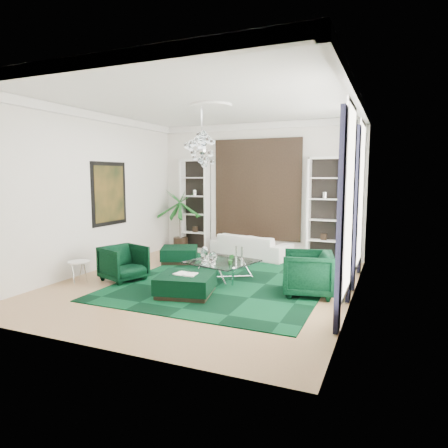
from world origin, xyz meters
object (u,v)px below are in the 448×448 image
at_px(armchair_right, 308,273).
at_px(ottoman_front, 186,285).
at_px(sofa, 251,246).
at_px(coffee_table, 222,271).
at_px(palm, 180,211).
at_px(armchair_left, 124,263).
at_px(ottoman_side, 179,255).
at_px(side_table, 80,272).

bearing_deg(armchair_right, ottoman_front, -78.73).
distance_m(sofa, coffee_table, 2.61).
bearing_deg(ottoman_front, palm, 120.45).
relative_size(armchair_left, ottoman_front, 0.83).
height_order(armchair_left, palm, palm).
bearing_deg(palm, coffee_table, -47.07).
height_order(armchair_left, ottoman_front, armchair_left).
xyz_separation_m(ottoman_side, palm, (-0.82, 1.54, 1.01)).
bearing_deg(coffee_table, sofa, 95.30).
bearing_deg(palm, ottoman_side, -61.91).
height_order(coffee_table, side_table, side_table).
relative_size(armchair_right, ottoman_side, 1.02).
height_order(ottoman_side, ottoman_front, same).
bearing_deg(ottoman_front, ottoman_side, 121.82).
relative_size(side_table, palm, 0.20).
xyz_separation_m(ottoman_front, palm, (-2.39, 4.07, 1.01)).
bearing_deg(ottoman_side, side_table, -110.92).
height_order(coffee_table, ottoman_front, coffee_table).
bearing_deg(side_table, sofa, 57.18).
bearing_deg(sofa, palm, 7.71).
relative_size(sofa, coffee_table, 1.77).
height_order(sofa, armchair_right, armchair_right).
bearing_deg(ottoman_front, sofa, 90.39).
bearing_deg(ottoman_front, coffee_table, 80.38).
bearing_deg(ottoman_side, palm, 118.09).
height_order(coffee_table, palm, palm).
relative_size(ottoman_side, ottoman_front, 0.90).
height_order(sofa, coffee_table, sofa).
xyz_separation_m(coffee_table, palm, (-2.61, 2.81, 0.99)).
distance_m(armchair_left, palm, 3.79).
xyz_separation_m(sofa, coffee_table, (0.24, -2.60, -0.11)).
relative_size(armchair_left, coffee_table, 0.67).
bearing_deg(side_table, ottoman_side, 69.08).
distance_m(coffee_table, palm, 3.96).
height_order(sofa, armchair_left, armchair_left).
relative_size(sofa, armchair_left, 2.64).
height_order(sofa, palm, palm).
bearing_deg(sofa, ottoman_side, 53.43).
relative_size(sofa, armchair_right, 2.40).
distance_m(armchair_left, coffee_table, 2.18).
bearing_deg(side_table, ottoman_front, 1.67).
relative_size(ottoman_side, side_table, 1.95).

